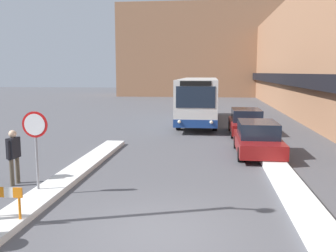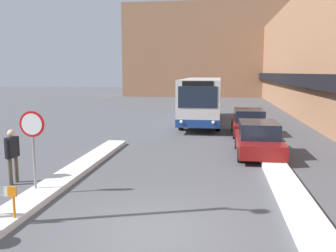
{
  "view_description": "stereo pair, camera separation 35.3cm",
  "coord_description": "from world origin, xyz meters",
  "px_view_note": "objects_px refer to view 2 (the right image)",
  "views": [
    {
      "loc": [
        1.15,
        -7.94,
        3.59
      ],
      "look_at": [
        -0.65,
        7.68,
        1.33
      ],
      "focal_mm": 40.0,
      "sensor_mm": 36.0,
      "label": 1
    },
    {
      "loc": [
        1.5,
        -7.89,
        3.59
      ],
      "look_at": [
        -0.65,
        7.68,
        1.33
      ],
      "focal_mm": 40.0,
      "sensor_mm": 36.0,
      "label": 2
    }
  ],
  "objects_px": {
    "parked_car_middle": "(249,122)",
    "city_bus": "(202,99)",
    "stop_sign": "(33,134)",
    "pedestrian": "(12,151)",
    "parked_car_front": "(258,139)"
  },
  "relations": [
    {
      "from": "city_bus",
      "to": "pedestrian",
      "type": "height_order",
      "value": "city_bus"
    },
    {
      "from": "city_bus",
      "to": "pedestrian",
      "type": "distance_m",
      "value": 16.54
    },
    {
      "from": "city_bus",
      "to": "parked_car_middle",
      "type": "relative_size",
      "value": 2.5
    },
    {
      "from": "parked_car_front",
      "to": "pedestrian",
      "type": "distance_m",
      "value": 9.89
    },
    {
      "from": "parked_car_middle",
      "to": "city_bus",
      "type": "bearing_deg",
      "value": 121.52
    },
    {
      "from": "parked_car_middle",
      "to": "pedestrian",
      "type": "relative_size",
      "value": 2.55
    },
    {
      "from": "parked_car_middle",
      "to": "stop_sign",
      "type": "height_order",
      "value": "stop_sign"
    },
    {
      "from": "parked_car_front",
      "to": "parked_car_middle",
      "type": "height_order",
      "value": "parked_car_middle"
    },
    {
      "from": "parked_car_front",
      "to": "parked_car_middle",
      "type": "relative_size",
      "value": 0.96
    },
    {
      "from": "parked_car_front",
      "to": "stop_sign",
      "type": "distance_m",
      "value": 9.54
    },
    {
      "from": "parked_car_front",
      "to": "pedestrian",
      "type": "height_order",
      "value": "pedestrian"
    },
    {
      "from": "parked_car_middle",
      "to": "pedestrian",
      "type": "distance_m",
      "value": 13.67
    },
    {
      "from": "city_bus",
      "to": "parked_car_front",
      "type": "xyz_separation_m",
      "value": [
        2.92,
        -10.24,
        -1.0
      ]
    },
    {
      "from": "parked_car_middle",
      "to": "stop_sign",
      "type": "bearing_deg",
      "value": -120.97
    },
    {
      "from": "city_bus",
      "to": "parked_car_front",
      "type": "bearing_deg",
      "value": -74.07
    }
  ]
}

